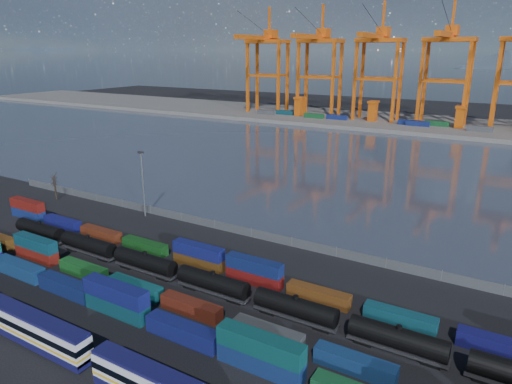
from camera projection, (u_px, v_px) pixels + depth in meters
The scene contains 14 objects.
ground at pixel (168, 292), 78.68m from camera, with size 700.00×700.00×0.00m, color black.
harbor_water at pixel (361, 165), 164.99m from camera, with size 700.00×700.00×0.00m, color #333B4A.
far_quay at pixel (422, 124), 251.01m from camera, with size 700.00×70.00×2.00m, color #514F4C.
passenger_train at pixel (30, 328), 64.31m from camera, with size 75.10×2.85×4.89m.
container_row_south at pixel (72, 285), 76.60m from camera, with size 140.04×2.46×5.24m.
container_row_mid at pixel (127, 283), 78.47m from camera, with size 140.37×2.20×4.69m.
container_row_north at pixel (245, 271), 82.02m from camera, with size 140.70×2.21×4.70m.
tanker_string at pixel (252, 295), 73.53m from camera, with size 122.29×2.96×4.24m.
waterfront_fence at pixel (251, 233), 101.40m from camera, with size 160.12×0.12×2.20m.
bare_tree at pixel (55, 186), 125.86m from camera, with size 2.01×1.99×7.87m.
yard_light_mast at pixel (143, 180), 111.85m from camera, with size 1.60×0.40×16.60m.
gantry_cranes at pixel (412, 50), 237.58m from camera, with size 199.97×47.94×64.91m.
quay_containers at pixel (395, 122), 243.71m from camera, with size 172.58×10.99×2.60m.
straddle_carriers at pixel (415, 113), 241.97m from camera, with size 140.00×7.00×11.10m.
Camera 1 is at (48.72, -52.50, 39.88)m, focal length 32.00 mm.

